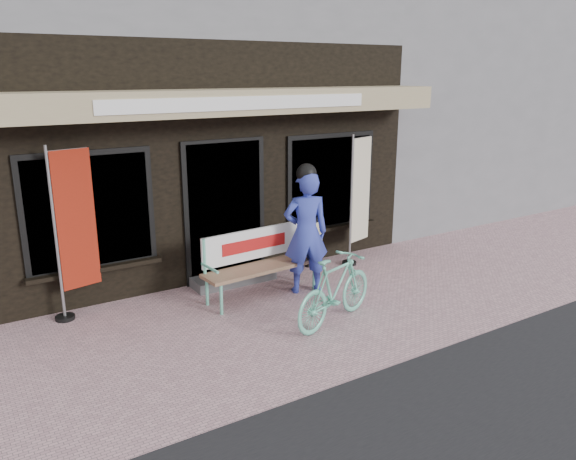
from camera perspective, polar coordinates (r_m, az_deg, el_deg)
ground at (r=7.39m, az=0.63°, el=-9.51°), size 70.00×70.00×0.00m
storefront at (r=11.19m, az=-13.62°, el=14.49°), size 7.00×6.77×6.00m
neighbor_right_near at (r=16.45m, az=15.89°, el=13.93°), size 10.00×7.00×5.60m
bench at (r=8.12m, az=-3.01°, el=-2.83°), size 1.82×0.59×0.97m
person at (r=8.14m, az=1.83°, el=-0.02°), size 0.76×0.62×1.92m
bicycle at (r=7.28m, az=4.82°, el=-6.04°), size 1.59×0.87×0.92m
nobori_red at (r=7.77m, az=-21.00°, el=0.03°), size 0.68×0.30×2.30m
nobori_cream at (r=9.49m, az=7.20°, el=3.34°), size 0.65×0.32×2.20m
menu_stand at (r=9.44m, az=2.68°, el=-1.14°), size 0.40×0.20×0.81m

